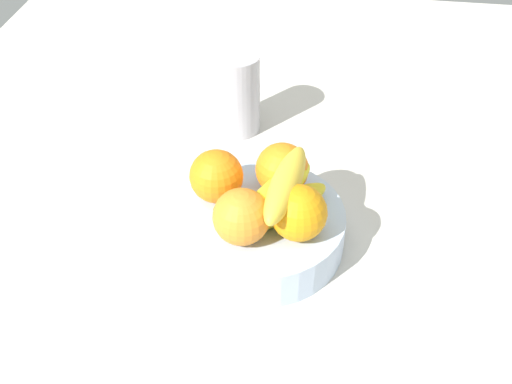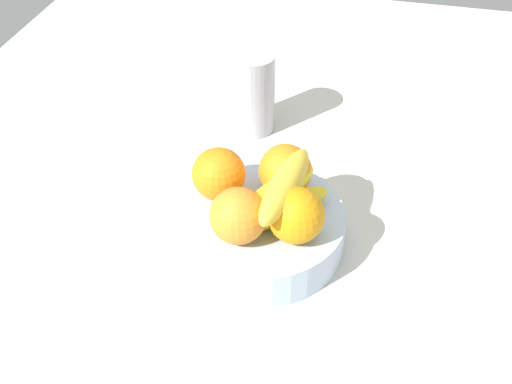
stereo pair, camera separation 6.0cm
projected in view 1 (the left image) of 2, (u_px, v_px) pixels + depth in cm
name	position (u px, v px, depth cm)	size (l,w,h in cm)	color
ground_plane	(260.00, 237.00, 99.15)	(180.00, 140.00, 3.00)	beige
fruit_bowl	(256.00, 228.00, 94.21)	(25.53, 25.53, 5.93)	silver
orange_front_left	(217.00, 175.00, 92.70)	(7.86, 7.86, 7.86)	orange
orange_front_right	(241.00, 217.00, 85.90)	(7.86, 7.86, 7.86)	orange
orange_center	(299.00, 213.00, 86.50)	(7.86, 7.86, 7.86)	orange
orange_back_left	(282.00, 169.00, 93.81)	(7.86, 7.86, 7.86)	orange
banana_bunch	(280.00, 196.00, 88.78)	(17.40, 14.91, 8.40)	gold
thermos_tumbler	(237.00, 93.00, 114.39)	(8.22, 8.22, 14.96)	#B6B3BB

